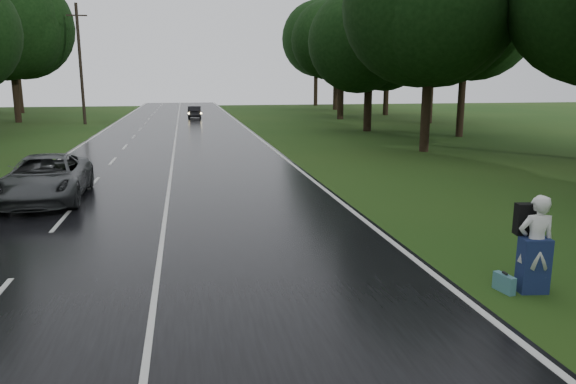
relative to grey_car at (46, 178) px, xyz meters
name	(u,v)px	position (x,y,z in m)	size (l,w,h in m)	color
ground	(149,340)	(4.07, -11.09, -0.81)	(160.00, 160.00, 0.00)	#244113
road	(173,160)	(4.07, 8.91, -0.79)	(12.00, 140.00, 0.04)	black
lane_center	(173,159)	(4.07, 8.91, -0.76)	(0.12, 140.00, 0.01)	silver
grey_car	(46,178)	(0.00, 0.00, 0.00)	(2.54, 5.51, 1.53)	#444748
far_car	(195,112)	(5.83, 39.55, -0.13)	(1.34, 3.86, 1.27)	black
hitchhiker	(534,247)	(11.39, -10.41, 0.11)	(0.78, 0.72, 1.97)	silver
suitcase	(504,283)	(10.86, -10.33, -0.63)	(0.14, 0.50, 0.36)	teal
utility_pole_far	(85,124)	(-4.43, 33.68, -0.81)	(1.80, 0.28, 10.84)	black
tree_left_f	(19,122)	(-11.16, 37.11, -0.81)	(10.18, 10.18, 15.91)	black
tree_right_d	(424,151)	(18.41, 9.68, -0.81)	(9.10, 9.10, 14.22)	black
tree_right_e	(367,131)	(19.30, 22.27, -0.81)	(7.70, 7.70, 12.04)	black
tree_right_f	(340,119)	(20.89, 35.47, -0.81)	(9.60, 9.60, 15.00)	black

